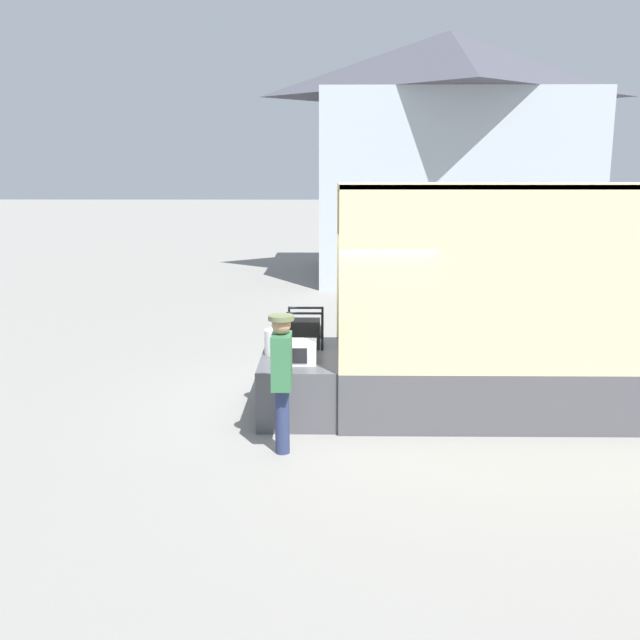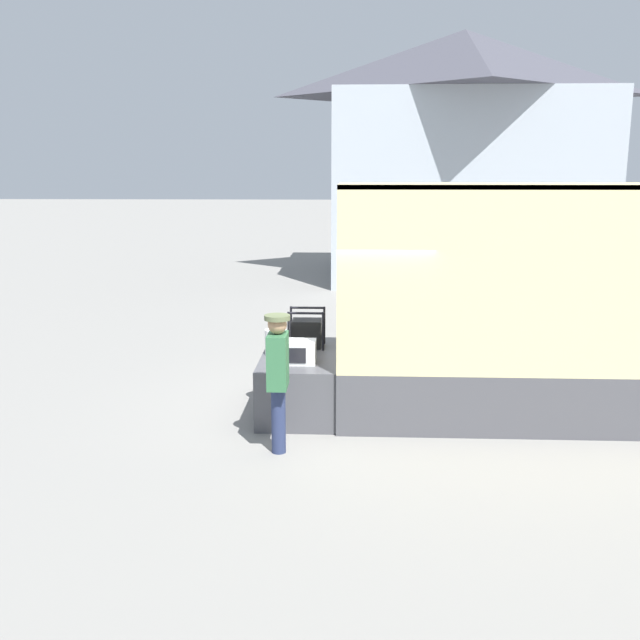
{
  "view_description": "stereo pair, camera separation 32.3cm",
  "coord_description": "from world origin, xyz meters",
  "px_view_note": "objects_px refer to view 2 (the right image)",
  "views": [
    {
      "loc": [
        -0.13,
        -10.13,
        3.47
      ],
      "look_at": [
        -0.25,
        -0.2,
        1.39
      ],
      "focal_mm": 40.0,
      "sensor_mm": 36.0,
      "label": 1
    },
    {
      "loc": [
        0.19,
        -10.12,
        3.47
      ],
      "look_at": [
        -0.25,
        -0.2,
        1.39
      ],
      "focal_mm": 40.0,
      "sensor_mm": 36.0,
      "label": 2
    }
  ],
  "objects_px": {
    "worker_person": "(278,369)",
    "box_truck": "(623,352)",
    "orange_bucket": "(276,342)",
    "microwave": "(300,352)",
    "portable_generator": "(308,333)"
  },
  "relations": [
    {
      "from": "worker_person",
      "to": "box_truck",
      "type": "bearing_deg",
      "value": 19.47
    },
    {
      "from": "orange_bucket",
      "to": "worker_person",
      "type": "bearing_deg",
      "value": -82.99
    },
    {
      "from": "microwave",
      "to": "portable_generator",
      "type": "xyz_separation_m",
      "value": [
        0.05,
        0.93,
        0.06
      ]
    },
    {
      "from": "microwave",
      "to": "orange_bucket",
      "type": "bearing_deg",
      "value": 129.48
    },
    {
      "from": "box_truck",
      "to": "microwave",
      "type": "height_order",
      "value": "box_truck"
    },
    {
      "from": "portable_generator",
      "to": "orange_bucket",
      "type": "distance_m",
      "value": 0.64
    },
    {
      "from": "box_truck",
      "to": "portable_generator",
      "type": "relative_size",
      "value": 12.33
    },
    {
      "from": "box_truck",
      "to": "microwave",
      "type": "bearing_deg",
      "value": -173.77
    },
    {
      "from": "orange_bucket",
      "to": "worker_person",
      "type": "height_order",
      "value": "worker_person"
    },
    {
      "from": "orange_bucket",
      "to": "microwave",
      "type": "bearing_deg",
      "value": -50.52
    },
    {
      "from": "microwave",
      "to": "portable_generator",
      "type": "relative_size",
      "value": 0.76
    },
    {
      "from": "box_truck",
      "to": "worker_person",
      "type": "height_order",
      "value": "box_truck"
    },
    {
      "from": "microwave",
      "to": "worker_person",
      "type": "bearing_deg",
      "value": -98.71
    },
    {
      "from": "microwave",
      "to": "portable_generator",
      "type": "distance_m",
      "value": 0.94
    },
    {
      "from": "orange_bucket",
      "to": "worker_person",
      "type": "xyz_separation_m",
      "value": [
        0.21,
        -1.67,
        0.06
      ]
    }
  ]
}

